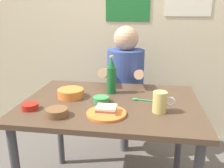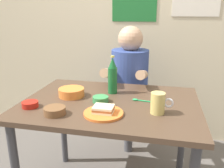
# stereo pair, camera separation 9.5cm
# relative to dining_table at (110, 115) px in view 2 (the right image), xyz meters

# --- Properties ---
(wall_back) EXTENTS (4.40, 0.09, 2.60)m
(wall_back) POSITION_rel_dining_table_xyz_m (0.00, 1.05, 0.65)
(wall_back) COLOR beige
(wall_back) RESTS_ON ground
(dining_table) EXTENTS (1.10, 0.80, 0.74)m
(dining_table) POSITION_rel_dining_table_xyz_m (0.00, 0.00, 0.00)
(dining_table) COLOR #4C3828
(dining_table) RESTS_ON ground
(stool) EXTENTS (0.34, 0.34, 0.45)m
(stool) POSITION_rel_dining_table_xyz_m (0.03, 0.63, -0.30)
(stool) COLOR #4C4C51
(stool) RESTS_ON ground
(person_seated) EXTENTS (0.33, 0.56, 0.72)m
(person_seated) POSITION_rel_dining_table_xyz_m (0.03, 0.62, 0.12)
(person_seated) COLOR #33478C
(person_seated) RESTS_ON stool
(plate_orange) EXTENTS (0.22, 0.22, 0.01)m
(plate_orange) POSITION_rel_dining_table_xyz_m (0.01, -0.20, 0.10)
(plate_orange) COLOR orange
(plate_orange) RESTS_ON dining_table
(sandwich) EXTENTS (0.11, 0.09, 0.04)m
(sandwich) POSITION_rel_dining_table_xyz_m (0.01, -0.20, 0.13)
(sandwich) COLOR beige
(sandwich) RESTS_ON plate_orange
(beer_mug) EXTENTS (0.13, 0.08, 0.12)m
(beer_mug) POSITION_rel_dining_table_xyz_m (0.30, -0.12, 0.15)
(beer_mug) COLOR #D1BC66
(beer_mug) RESTS_ON dining_table
(beer_bottle) EXTENTS (0.06, 0.06, 0.26)m
(beer_bottle) POSITION_rel_dining_table_xyz_m (-0.02, 0.16, 0.21)
(beer_bottle) COLOR #19602D
(beer_bottle) RESTS_ON dining_table
(soup_bowl_orange) EXTENTS (0.17, 0.17, 0.05)m
(soup_bowl_orange) POSITION_rel_dining_table_xyz_m (-0.27, 0.04, 0.12)
(soup_bowl_orange) COLOR orange
(soup_bowl_orange) RESTS_ON dining_table
(dip_bowl_green) EXTENTS (0.10, 0.10, 0.03)m
(dip_bowl_green) POSITION_rel_dining_table_xyz_m (-0.06, -0.02, 0.11)
(dip_bowl_green) COLOR #388C4C
(dip_bowl_green) RESTS_ON dining_table
(sambal_bowl_red) EXTENTS (0.10, 0.10, 0.03)m
(sambal_bowl_red) POSITION_rel_dining_table_xyz_m (-0.44, -0.19, 0.11)
(sambal_bowl_red) COLOR #B21E14
(sambal_bowl_red) RESTS_ON dining_table
(condiment_bowl_brown) EXTENTS (0.12, 0.12, 0.04)m
(condiment_bowl_brown) POSITION_rel_dining_table_xyz_m (-0.26, -0.26, 0.12)
(condiment_bowl_brown) COLOR brown
(condiment_bowl_brown) RESTS_ON dining_table
(spoon) EXTENTS (0.13, 0.03, 0.01)m
(spoon) POSITION_rel_dining_table_xyz_m (0.17, 0.05, 0.10)
(spoon) COLOR #26A559
(spoon) RESTS_ON dining_table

